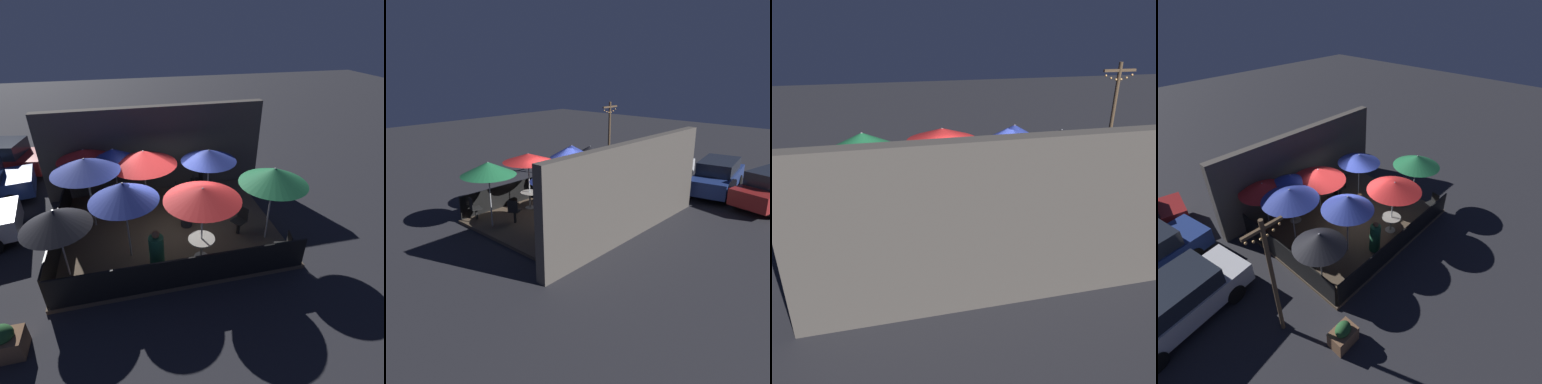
% 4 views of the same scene
% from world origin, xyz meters
% --- Properties ---
extents(ground_plane, '(60.00, 60.00, 0.00)m').
position_xyz_m(ground_plane, '(0.00, 0.00, 0.00)').
color(ground_plane, '#26262B').
extents(patio_deck, '(7.00, 5.42, 0.12)m').
position_xyz_m(patio_deck, '(0.00, 0.00, 0.06)').
color(patio_deck, brown).
rests_on(patio_deck, ground_plane).
extents(building_wall, '(8.60, 0.36, 3.48)m').
position_xyz_m(building_wall, '(0.00, 2.94, 1.74)').
color(building_wall, '#4C4742').
rests_on(building_wall, ground_plane).
extents(fence_front, '(6.80, 0.05, 0.95)m').
position_xyz_m(fence_front, '(0.00, -2.67, 0.59)').
color(fence_front, black).
rests_on(fence_front, patio_deck).
extents(fence_side_left, '(0.05, 5.22, 0.95)m').
position_xyz_m(fence_side_left, '(-3.46, 0.00, 0.59)').
color(fence_side_left, black).
rests_on(fence_side_left, patio_deck).
extents(patio_umbrella_0, '(1.74, 1.74, 2.31)m').
position_xyz_m(patio_umbrella_0, '(-1.61, 1.72, 2.19)').
color(patio_umbrella_0, '#B2B2B7').
rests_on(patio_umbrella_0, patio_deck).
extents(patio_umbrella_1, '(2.10, 2.10, 2.37)m').
position_xyz_m(patio_umbrella_1, '(0.68, -1.70, 2.30)').
color(patio_umbrella_1, '#B2B2B7').
rests_on(patio_umbrella_1, patio_deck).
extents(patio_umbrella_2, '(1.90, 1.90, 2.48)m').
position_xyz_m(patio_umbrella_2, '(-1.35, -1.16, 2.33)').
color(patio_umbrella_2, '#B2B2B7').
rests_on(patio_umbrella_2, patio_deck).
extents(patio_umbrella_3, '(1.92, 1.92, 2.30)m').
position_xyz_m(patio_umbrella_3, '(1.59, 0.88, 2.22)').
color(patio_umbrella_3, '#B2B2B7').
rests_on(patio_umbrella_3, patio_deck).
extents(patio_umbrella_4, '(2.27, 2.27, 2.36)m').
position_xyz_m(patio_umbrella_4, '(-0.62, 1.17, 2.23)').
color(patio_umbrella_4, '#B2B2B7').
rests_on(patio_umbrella_4, patio_deck).
extents(patio_umbrella_5, '(1.92, 1.92, 2.20)m').
position_xyz_m(patio_umbrella_5, '(-2.63, 2.16, 2.12)').
color(patio_umbrella_5, '#B2B2B7').
rests_on(patio_umbrella_5, patio_deck).
extents(patio_umbrella_6, '(2.02, 2.02, 2.49)m').
position_xyz_m(patio_umbrella_6, '(2.92, -1.27, 2.36)').
color(patio_umbrella_6, '#B2B2B7').
rests_on(patio_umbrella_6, patio_deck).
extents(patio_umbrella_7, '(2.12, 2.12, 2.49)m').
position_xyz_m(patio_umbrella_7, '(-2.44, 0.66, 2.38)').
color(patio_umbrella_7, '#B2B2B7').
rests_on(patio_umbrella_7, patio_deck).
extents(patio_umbrella_8, '(1.77, 1.77, 2.15)m').
position_xyz_m(patio_umbrella_8, '(-3.06, -1.55, 2.01)').
color(patio_umbrella_8, '#B2B2B7').
rests_on(patio_umbrella_8, patio_deck).
extents(dining_table_0, '(0.89, 0.89, 0.73)m').
position_xyz_m(dining_table_0, '(-1.61, 1.72, 0.70)').
color(dining_table_0, '#9E998E').
rests_on(dining_table_0, patio_deck).
extents(dining_table_1, '(0.77, 0.77, 0.70)m').
position_xyz_m(dining_table_1, '(0.68, -1.70, 0.67)').
color(dining_table_1, '#9E998E').
rests_on(dining_table_1, patio_deck).
extents(patio_chair_0, '(0.49, 0.49, 0.91)m').
position_xyz_m(patio_chair_0, '(3.00, -2.30, 0.61)').
color(patio_chair_0, black).
rests_on(patio_chair_0, patio_deck).
extents(patio_chair_1, '(0.54, 0.54, 0.95)m').
position_xyz_m(patio_chair_1, '(2.19, -0.85, 0.65)').
color(patio_chair_1, black).
rests_on(patio_chair_1, patio_deck).
extents(patio_chair_2, '(0.42, 0.42, 0.95)m').
position_xyz_m(patio_chair_2, '(1.11, 1.57, 0.64)').
color(patio_chair_2, black).
rests_on(patio_chair_2, patio_deck).
extents(patio_chair_3, '(0.46, 0.46, 0.93)m').
position_xyz_m(patio_chair_3, '(1.57, 2.21, 0.63)').
color(patio_chair_3, black).
rests_on(patio_chair_3, patio_deck).
extents(patio_chair_4, '(0.47, 0.47, 0.91)m').
position_xyz_m(patio_chair_4, '(0.35, 1.31, 0.61)').
color(patio_chair_4, black).
rests_on(patio_chair_4, patio_deck).
extents(patron_0, '(0.45, 0.45, 1.35)m').
position_xyz_m(patron_0, '(-0.65, -1.92, 0.72)').
color(patron_0, '#236642').
rests_on(patron_0, patio_deck).
extents(patron_1, '(0.52, 0.52, 1.13)m').
position_xyz_m(patron_1, '(0.58, -0.06, 0.62)').
color(patron_1, '#333338').
rests_on(patron_1, patio_deck).
extents(planter_box, '(0.77, 0.54, 0.87)m').
position_xyz_m(planter_box, '(-4.10, -3.56, 0.38)').
color(planter_box, brown).
rests_on(planter_box, ground_plane).
extents(light_post, '(1.10, 0.12, 4.18)m').
position_xyz_m(light_post, '(-5.00, -1.91, 2.32)').
color(light_post, brown).
rests_on(light_post, ground_plane).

